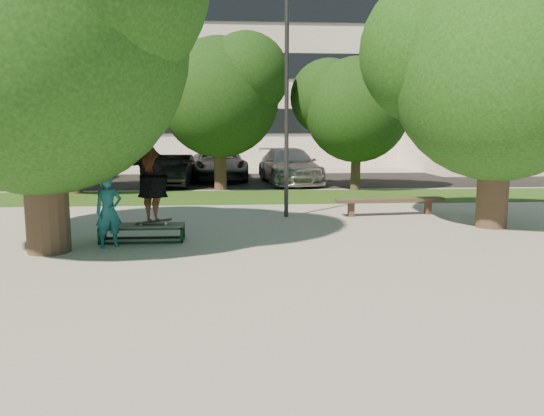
{
  "coord_description": "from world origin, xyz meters",
  "views": [
    {
      "loc": [
        -0.51,
        -9.74,
        2.44
      ],
      "look_at": [
        0.27,
        0.6,
        0.9
      ],
      "focal_mm": 35.0,
      "sensor_mm": 36.0,
      "label": 1
    }
  ],
  "objects": [
    {
      "name": "car_dark",
      "position": [
        -3.03,
        13.56,
        0.68
      ],
      "size": [
        1.56,
        4.16,
        1.36
      ],
      "primitive_type": "imported",
      "rotation": [
        0.0,
        0.0,
        -0.03
      ],
      "color": "black",
      "rests_on": "asphalt_strip"
    },
    {
      "name": "tree_left",
      "position": [
        -4.29,
        1.09,
        4.42
      ],
      "size": [
        6.96,
        5.95,
        7.12
      ],
      "color": "#38281E",
      "rests_on": "ground"
    },
    {
      "name": "car_grey",
      "position": [
        -1.18,
        16.5,
        0.78
      ],
      "size": [
        2.94,
        5.77,
        1.56
      ],
      "primitive_type": "imported",
      "rotation": [
        0.0,
        0.0,
        0.06
      ],
      "color": "slate",
      "rests_on": "asphalt_strip"
    },
    {
      "name": "office_building",
      "position": [
        -2.0,
        31.98,
        8.0
      ],
      "size": [
        30.0,
        14.12,
        16.0
      ],
      "color": "beige",
      "rests_on": "ground"
    },
    {
      "name": "bg_tree_left",
      "position": [
        -6.57,
        11.07,
        3.73
      ],
      "size": [
        5.28,
        4.51,
        5.77
      ],
      "color": "#38281E",
      "rests_on": "ground"
    },
    {
      "name": "grass_strip",
      "position": [
        1.0,
        9.5,
        0.01
      ],
      "size": [
        30.0,
        4.0,
        0.02
      ],
      "primitive_type": "cube",
      "color": "#1A4112",
      "rests_on": "ground"
    },
    {
      "name": "bystander",
      "position": [
        -3.08,
        1.35,
        0.77
      ],
      "size": [
        0.67,
        0.6,
        1.53
      ],
      "primitive_type": "imported",
      "rotation": [
        0.0,
        0.0,
        0.54
      ],
      "color": "#1B6468",
      "rests_on": "ground"
    },
    {
      "name": "asphalt_strip",
      "position": [
        0.0,
        16.0,
        0.01
      ],
      "size": [
        40.0,
        8.0,
        0.01
      ],
      "primitive_type": "cube",
      "color": "black",
      "rests_on": "ground"
    },
    {
      "name": "bench",
      "position": [
        4.01,
        5.03,
        0.41
      ],
      "size": [
        3.23,
        0.78,
        0.49
      ],
      "rotation": [
        0.0,
        0.0,
        0.11
      ],
      "color": "#49392B",
      "rests_on": "ground"
    },
    {
      "name": "bg_tree_mid",
      "position": [
        -1.08,
        12.08,
        4.02
      ],
      "size": [
        5.76,
        4.92,
        6.24
      ],
      "color": "#38281E",
      "rests_on": "ground"
    },
    {
      "name": "skater_rig",
      "position": [
        -2.25,
        1.9,
        1.29
      ],
      "size": [
        2.12,
        0.99,
        1.75
      ],
      "rotation": [
        0.0,
        0.0,
        2.92
      ],
      "color": "white",
      "rests_on": "grind_box"
    },
    {
      "name": "bg_tree_right",
      "position": [
        4.43,
        11.57,
        3.49
      ],
      "size": [
        5.04,
        4.31,
        5.43
      ],
      "color": "#38281E",
      "rests_on": "ground"
    },
    {
      "name": "car_silver_b",
      "position": [
        2.09,
        14.39,
        0.8
      ],
      "size": [
        2.85,
        5.73,
        1.6
      ],
      "primitive_type": "imported",
      "rotation": [
        0.0,
        0.0,
        0.11
      ],
      "color": "#ACADB1",
      "rests_on": "asphalt_strip"
    },
    {
      "name": "side_building",
      "position": [
        18.0,
        22.0,
        4.0
      ],
      "size": [
        15.0,
        10.0,
        8.0
      ],
      "primitive_type": "cube",
      "color": "silver",
      "rests_on": "ground"
    },
    {
      "name": "ground",
      "position": [
        0.0,
        0.0,
        0.0
      ],
      "size": [
        120.0,
        120.0,
        0.0
      ],
      "primitive_type": "plane",
      "color": "#9B958F",
      "rests_on": "ground"
    },
    {
      "name": "tree_right",
      "position": [
        5.92,
        3.08,
        4.09
      ],
      "size": [
        6.24,
        5.33,
        6.51
      ],
      "color": "#38281E",
      "rests_on": "ground"
    },
    {
      "name": "lamppost",
      "position": [
        1.0,
        5.0,
        3.15
      ],
      "size": [
        0.25,
        0.15,
        6.11
      ],
      "color": "#2D2D30",
      "rests_on": "ground"
    },
    {
      "name": "grind_box",
      "position": [
        -2.5,
        1.9,
        0.19
      ],
      "size": [
        1.8,
        0.6,
        0.38
      ],
      "color": "#10321B",
      "rests_on": "ground"
    },
    {
      "name": "car_silver_a",
      "position": [
        -7.64,
        16.49,
        0.7
      ],
      "size": [
        1.73,
        4.16,
        1.41
      ],
      "primitive_type": "imported",
      "rotation": [
        0.0,
        0.0,
        -0.02
      ],
      "color": "silver",
      "rests_on": "asphalt_strip"
    }
  ]
}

